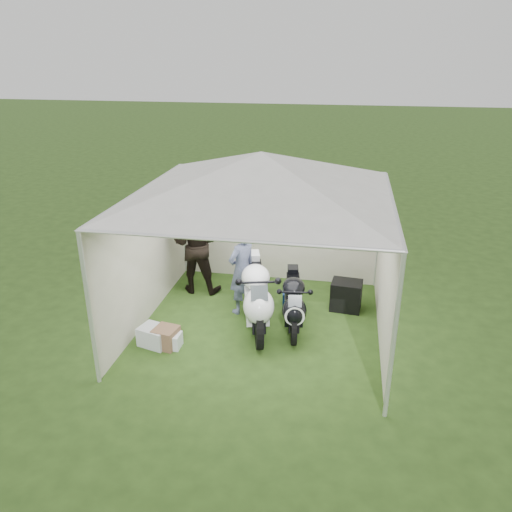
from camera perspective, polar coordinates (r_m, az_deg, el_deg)
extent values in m
plane|color=#253E15|center=(8.74, 0.51, -7.88)|extent=(80.00, 80.00, 0.00)
cylinder|color=silver|center=(7.14, -18.51, -5.94)|extent=(0.06, 0.06, 2.30)
cylinder|color=silver|center=(6.37, 15.48, -9.19)|extent=(0.06, 0.06, 2.30)
cylinder|color=silver|center=(10.51, -8.35, 4.09)|extent=(0.06, 0.06, 2.30)
cylinder|color=silver|center=(10.00, 13.96, 2.70)|extent=(0.06, 0.06, 2.30)
cube|color=beige|center=(10.06, 2.53, 3.48)|extent=(4.00, 0.02, 2.30)
cube|color=beige|center=(8.76, -12.45, 0.03)|extent=(0.02, 4.00, 2.30)
cube|color=beige|center=(8.14, 14.54, -1.92)|extent=(0.02, 4.00, 2.30)
pyramid|color=silver|center=(7.75, 0.58, 9.31)|extent=(5.66, 5.66, 0.70)
cube|color=#99A5B7|center=(10.19, -6.72, 7.70)|extent=(0.22, 0.02, 0.28)
cube|color=#99A5B7|center=(10.10, -4.80, 7.63)|extent=(0.22, 0.02, 0.28)
cube|color=#99A5B7|center=(10.01, -2.85, 7.56)|extent=(0.22, 0.01, 0.28)
cube|color=#99A5B7|center=(9.94, -0.87, 7.47)|extent=(0.22, 0.01, 0.28)
cube|color=#99A5B7|center=(10.27, -6.64, 6.08)|extent=(0.22, 0.02, 0.28)
cube|color=#99A5B7|center=(10.18, -4.75, 6.00)|extent=(0.22, 0.01, 0.28)
cube|color=#99A5B7|center=(10.09, -2.82, 5.91)|extent=(0.22, 0.02, 0.28)
cube|color=#99A5B7|center=(10.02, -0.86, 5.81)|extent=(0.22, 0.01, 0.28)
cylinder|color=#D8590C|center=(9.78, 3.76, 7.79)|extent=(3.20, 0.02, 0.02)
cylinder|color=black|center=(7.97, 0.35, -8.32)|extent=(0.27, 0.67, 0.66)
cylinder|color=black|center=(9.33, -0.34, -3.51)|extent=(0.32, 0.68, 0.66)
cube|color=white|center=(8.55, 0.00, -5.38)|extent=(0.62, 1.10, 0.33)
ellipsoid|color=white|center=(7.90, 0.30, -5.71)|extent=(0.64, 0.76, 0.55)
ellipsoid|color=white|center=(8.46, -0.05, -2.39)|extent=(0.64, 0.78, 0.39)
cube|color=black|center=(8.89, -0.24, -1.60)|extent=(0.44, 0.71, 0.15)
cube|color=white|center=(9.19, -0.38, -0.19)|extent=(0.32, 0.38, 0.20)
cube|color=black|center=(8.86, -0.19, -2.99)|extent=(0.26, 0.61, 0.11)
cube|color=#3F474C|center=(7.65, 0.38, -4.28)|extent=(0.30, 0.22, 0.23)
cylinder|color=black|center=(8.12, 4.36, -8.31)|extent=(0.16, 0.54, 0.53)
cylinder|color=black|center=(9.20, 4.17, -4.41)|extent=(0.20, 0.54, 0.53)
cube|color=black|center=(8.59, 4.28, -5.97)|extent=(0.41, 0.87, 0.26)
ellipsoid|color=black|center=(8.06, 4.40, -6.27)|extent=(0.47, 0.58, 0.44)
ellipsoid|color=black|center=(8.50, 4.33, -3.59)|extent=(0.46, 0.59, 0.31)
cube|color=black|center=(8.84, 4.26, -2.91)|extent=(0.30, 0.56, 0.12)
cube|color=black|center=(9.08, 4.23, -1.72)|extent=(0.23, 0.29, 0.16)
cube|color=maroon|center=(8.83, 4.25, -4.03)|extent=(0.15, 0.49, 0.09)
cube|color=#3F474C|center=(7.86, 4.47, -5.17)|extent=(0.23, 0.16, 0.19)
cylinder|color=white|center=(7.89, 4.44, -6.94)|extent=(0.32, 0.06, 0.32)
cube|color=#1B3EBE|center=(9.34, 4.13, -4.90)|extent=(0.37, 0.26, 0.26)
imported|color=black|center=(9.65, -6.87, 1.38)|extent=(0.95, 0.74, 1.95)
imported|color=slate|center=(8.83, -1.62, -1.62)|extent=(0.66, 0.71, 1.63)
cube|color=black|center=(9.28, 10.26, -4.45)|extent=(0.58, 0.49, 0.54)
cube|color=silver|center=(8.29, -11.51, -8.94)|extent=(0.55, 0.47, 0.31)
cube|color=brown|center=(8.21, -10.25, -9.12)|extent=(0.42, 0.42, 0.32)
cube|color=silver|center=(8.20, -9.72, -9.47)|extent=(0.33, 0.27, 0.24)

